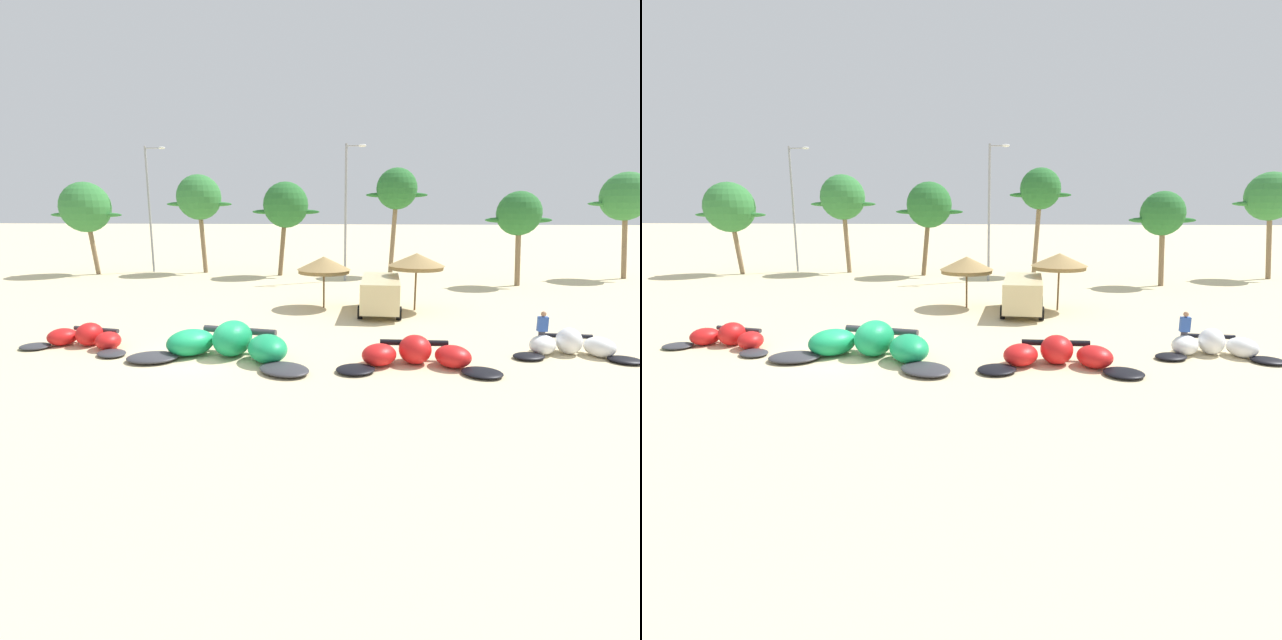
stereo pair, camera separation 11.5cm
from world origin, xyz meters
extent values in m
plane|color=beige|center=(0.00, 0.00, 0.00)|extent=(260.00, 260.00, 0.00)
ellipsoid|color=#333338|center=(-6.88, 0.47, 0.09)|extent=(1.29, 1.14, 0.18)
ellipsoid|color=red|center=(-6.06, 1.04, 0.34)|extent=(1.51, 1.51, 0.68)
ellipsoid|color=red|center=(-4.95, 1.09, 0.46)|extent=(1.18, 1.32, 0.92)
ellipsoid|color=red|center=(-3.94, 0.62, 0.34)|extent=(1.36, 1.45, 0.68)
ellipsoid|color=#333338|center=(-3.41, -0.22, 0.09)|extent=(1.50, 1.44, 0.18)
cylinder|color=#333338|center=(-4.87, 1.49, 0.56)|extent=(2.07, 0.59, 0.19)
cube|color=#333338|center=(-4.97, 0.98, 0.46)|extent=(0.82, 0.55, 0.04)
ellipsoid|color=#333338|center=(-1.62, -0.72, 0.13)|extent=(2.03, 1.67, 0.26)
ellipsoid|color=#199E5B|center=(-0.46, 0.10, 0.49)|extent=(2.29, 2.28, 0.98)
ellipsoid|color=#199E5B|center=(1.13, 0.18, 0.66)|extent=(1.72, 2.07, 1.32)
ellipsoid|color=#199E5B|center=(2.57, -0.49, 0.49)|extent=(2.02, 2.25, 0.98)
ellipsoid|color=#333338|center=(3.34, -1.69, 0.13)|extent=(2.29, 2.14, 0.26)
cylinder|color=#333338|center=(1.25, 0.82, 0.80)|extent=(2.95, 0.83, 0.27)
cube|color=#333338|center=(1.09, 0.00, 0.66)|extent=(1.18, 0.85, 0.04)
ellipsoid|color=black|center=(5.73, -1.42, 0.10)|extent=(1.66, 1.55, 0.20)
ellipsoid|color=red|center=(6.55, -0.57, 0.38)|extent=(1.72, 1.77, 0.76)
ellipsoid|color=red|center=(7.83, -0.25, 0.51)|extent=(1.16, 1.35, 1.02)
ellipsoid|color=red|center=(9.10, -0.58, 0.38)|extent=(1.72, 1.77, 0.76)
ellipsoid|color=black|center=(9.92, -1.43, 0.10)|extent=(1.67, 1.55, 0.20)
cylinder|color=black|center=(7.83, 0.22, 0.62)|extent=(2.45, 0.23, 0.22)
cube|color=black|center=(7.83, -0.39, 0.51)|extent=(0.89, 0.49, 0.04)
ellipsoid|color=black|center=(12.07, 0.59, 0.10)|extent=(1.39, 1.21, 0.20)
ellipsoid|color=white|center=(12.75, 1.22, 0.37)|extent=(1.45, 1.49, 0.73)
ellipsoid|color=white|center=(13.77, 1.41, 0.49)|extent=(0.99, 1.23, 0.99)
ellipsoid|color=white|center=(14.77, 1.10, 0.37)|extent=(1.40, 1.48, 0.73)
ellipsoid|color=black|center=(15.37, 0.39, 0.10)|extent=(1.45, 1.31, 0.20)
cylinder|color=black|center=(13.80, 1.82, 0.58)|extent=(1.94, 0.30, 0.18)
cube|color=black|center=(13.77, 1.29, 0.49)|extent=(0.73, 0.47, 0.04)
cylinder|color=brown|center=(3.89, 9.40, 1.05)|extent=(0.10, 0.10, 2.10)
cone|color=#9E7F4C|center=(3.89, 9.40, 2.45)|extent=(2.92, 2.92, 0.71)
cylinder|color=olive|center=(3.89, 9.40, 2.00)|extent=(2.78, 2.78, 0.20)
cylinder|color=brown|center=(8.81, 9.06, 1.20)|extent=(0.10, 0.10, 2.40)
cone|color=#9E7F4C|center=(8.81, 9.06, 2.73)|extent=(2.96, 2.96, 0.66)
cylinder|color=olive|center=(8.81, 9.06, 2.30)|extent=(2.81, 2.81, 0.20)
cube|color=beige|center=(6.91, 8.13, 1.09)|extent=(2.13, 4.80, 1.50)
cube|color=black|center=(6.97, 9.43, 1.35)|extent=(1.92, 1.27, 0.56)
cylinder|color=black|center=(6.03, 9.64, 0.34)|extent=(0.27, 0.69, 0.68)
cylinder|color=black|center=(7.93, 9.54, 0.34)|extent=(0.27, 0.69, 0.68)
cylinder|color=black|center=(5.89, 6.72, 0.34)|extent=(0.27, 0.69, 0.68)
cylinder|color=black|center=(7.79, 6.63, 0.34)|extent=(0.27, 0.69, 0.68)
cylinder|color=#383842|center=(12.75, 1.42, 0.42)|extent=(0.24, 0.24, 0.85)
cube|color=#2D51A8|center=(12.75, 1.42, 1.13)|extent=(0.36, 0.22, 0.56)
sphere|color=#9E7051|center=(12.75, 1.42, 1.52)|extent=(0.20, 0.20, 0.20)
cylinder|color=#7F6647|center=(-15.67, 21.50, 2.67)|extent=(0.91, 0.36, 5.35)
sphere|color=#337A38|center=(-15.95, 21.50, 5.34)|extent=(3.93, 3.93, 3.93)
ellipsoid|color=#337A38|center=(-17.52, 21.50, 4.75)|extent=(2.75, 0.50, 0.36)
ellipsoid|color=#337A38|center=(-14.37, 21.50, 4.75)|extent=(2.75, 0.50, 0.36)
cylinder|color=#7F6647|center=(-7.10, 23.18, 3.06)|extent=(0.62, 0.36, 6.13)
sphere|color=#337A38|center=(-7.23, 23.18, 6.12)|extent=(3.61, 3.61, 3.61)
ellipsoid|color=#337A38|center=(-8.67, 23.18, 5.58)|extent=(2.52, 0.50, 0.36)
ellipsoid|color=#337A38|center=(-5.79, 23.18, 5.58)|extent=(2.52, 0.50, 0.36)
cylinder|color=brown|center=(-0.24, 21.98, 2.76)|extent=(0.90, 0.36, 5.53)
sphere|color=#286B2D|center=(0.03, 21.98, 5.52)|extent=(3.53, 3.53, 3.53)
ellipsoid|color=#286B2D|center=(-1.38, 21.98, 4.99)|extent=(2.47, 0.50, 0.36)
ellipsoid|color=#286B2D|center=(1.44, 21.98, 4.99)|extent=(2.47, 0.50, 0.36)
cylinder|color=#7F6647|center=(8.48, 22.95, 3.37)|extent=(0.68, 0.36, 6.76)
sphere|color=#286B2D|center=(8.64, 22.95, 6.75)|extent=(3.19, 3.19, 3.19)
ellipsoid|color=#286B2D|center=(7.36, 22.95, 6.27)|extent=(2.23, 0.50, 0.36)
ellipsoid|color=#286B2D|center=(9.91, 22.95, 6.27)|extent=(2.23, 0.50, 0.36)
cylinder|color=#7F6647|center=(16.73, 18.11, 2.48)|extent=(0.65, 0.36, 4.97)
sphere|color=#286B2D|center=(16.59, 18.11, 4.96)|extent=(2.98, 2.98, 2.98)
ellipsoid|color=#286B2D|center=(15.39, 18.11, 4.51)|extent=(2.09, 0.50, 0.36)
ellipsoid|color=#286B2D|center=(17.78, 18.11, 4.51)|extent=(2.09, 0.50, 0.36)
cylinder|color=#7F6647|center=(25.74, 22.22, 3.07)|extent=(1.01, 0.36, 6.14)
sphere|color=#337A38|center=(25.42, 22.22, 6.13)|extent=(3.55, 3.55, 3.55)
ellipsoid|color=#337A38|center=(24.00, 22.22, 5.60)|extent=(2.48, 0.50, 0.36)
cylinder|color=gray|center=(-11.52, 23.42, 5.06)|extent=(0.18, 0.18, 10.13)
cylinder|color=gray|center=(-10.83, 23.42, 9.98)|extent=(1.39, 0.10, 0.10)
ellipsoid|color=silver|center=(-10.13, 23.42, 9.98)|extent=(0.56, 0.24, 0.20)
cylinder|color=gray|center=(4.76, 19.65, 4.87)|extent=(0.18, 0.18, 9.75)
cylinder|color=gray|center=(5.32, 19.65, 9.60)|extent=(1.13, 0.10, 0.10)
ellipsoid|color=silver|center=(5.89, 19.65, 9.60)|extent=(0.56, 0.24, 0.20)
camera|label=1|loc=(5.78, -17.49, 5.51)|focal=28.03mm
camera|label=2|loc=(5.89, -17.48, 5.51)|focal=28.03mm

